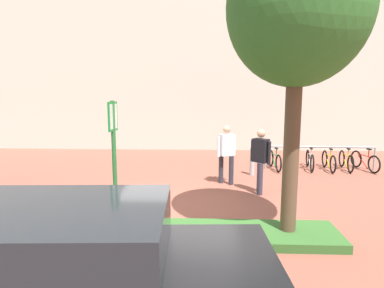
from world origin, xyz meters
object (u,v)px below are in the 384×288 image
object	(u,v)px
person_shirt_blue	(226,151)
car_black_suv	(64,281)
bollard_steel	(252,162)
bike_at_sign	(124,214)
bike_rack_cluster	(319,160)
parking_sign_post	(114,150)
person_suited_dark	(260,157)
tree_sidewalk	(298,10)

from	to	relation	value
person_shirt_blue	car_black_suv	size ratio (longest dim) A/B	0.39
car_black_suv	bollard_steel	bearing A→B (deg)	68.37
person_shirt_blue	car_black_suv	bearing A→B (deg)	-107.75
bike_at_sign	bike_rack_cluster	distance (m)	7.77
bike_at_sign	bike_rack_cluster	size ratio (longest dim) A/B	0.44
parking_sign_post	bike_at_sign	xyz separation A→B (m)	(0.08, 0.22, -1.30)
person_suited_dark	person_shirt_blue	bearing A→B (deg)	133.18
parking_sign_post	tree_sidewalk	bearing A→B (deg)	1.29
bike_at_sign	parking_sign_post	bearing A→B (deg)	-110.72
person_shirt_blue	person_suited_dark	xyz separation A→B (m)	(0.84, -0.89, 0.00)
tree_sidewalk	bike_at_sign	world-z (taller)	tree_sidewalk
bike_rack_cluster	car_black_suv	world-z (taller)	car_black_suv
parking_sign_post	person_suited_dark	world-z (taller)	parking_sign_post
bollard_steel	car_black_suv	xyz separation A→B (m)	(-2.96, -7.47, 0.31)
car_black_suv	person_suited_dark	bearing A→B (deg)	62.34
parking_sign_post	person_suited_dark	distance (m)	4.23
parking_sign_post	person_shirt_blue	distance (m)	4.39
parking_sign_post	bollard_steel	bearing A→B (deg)	56.46
tree_sidewalk	parking_sign_post	size ratio (longest dim) A/B	2.13
bike_rack_cluster	car_black_suv	distance (m)	9.99
bike_at_sign	person_suited_dark	size ratio (longest dim) A/B	0.95
person_shirt_blue	bike_at_sign	bearing A→B (deg)	-121.85
bike_at_sign	person_suited_dark	xyz separation A→B (m)	(3.00, 2.59, 0.63)
bike_at_sign	bike_rack_cluster	world-z (taller)	bike_at_sign
tree_sidewalk	bike_rack_cluster	bearing A→B (deg)	66.44
tree_sidewalk	bike_rack_cluster	size ratio (longest dim) A/B	1.43
parking_sign_post	bollard_steel	world-z (taller)	parking_sign_post
parking_sign_post	bollard_steel	distance (m)	5.84
parking_sign_post	person_shirt_blue	xyz separation A→B (m)	(2.25, 3.71, -0.66)
bike_rack_cluster	person_shirt_blue	world-z (taller)	person_shirt_blue
bike_at_sign	car_black_suv	size ratio (longest dim) A/B	0.37
parking_sign_post	car_black_suv	bearing A→B (deg)	-85.80
parking_sign_post	bike_at_sign	world-z (taller)	parking_sign_post
bollard_steel	person_shirt_blue	distance (m)	1.49
bike_at_sign	person_shirt_blue	world-z (taller)	person_shirt_blue
person_shirt_blue	bike_rack_cluster	bearing A→B (deg)	30.45
bike_rack_cluster	tree_sidewalk	bearing A→B (deg)	-113.56
tree_sidewalk	bike_at_sign	size ratio (longest dim) A/B	3.28
tree_sidewalk	parking_sign_post	distance (m)	3.96
tree_sidewalk	bike_rack_cluster	distance (m)	7.14
parking_sign_post	person_suited_dark	bearing A→B (deg)	42.33
bike_rack_cluster	person_suited_dark	size ratio (longest dim) A/B	2.19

